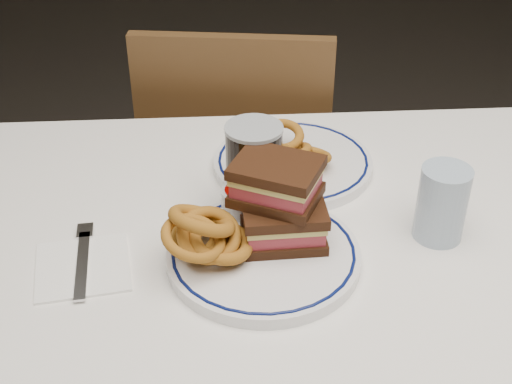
{
  "coord_description": "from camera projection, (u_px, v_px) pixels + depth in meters",
  "views": [
    {
      "loc": [
        -0.19,
        -0.76,
        1.38
      ],
      "look_at": [
        -0.13,
        0.04,
        0.84
      ],
      "focal_mm": 50.0,
      "sensor_mm": 36.0,
      "label": 1
    }
  ],
  "objects": [
    {
      "name": "ketchup_ramekin",
      "position": [
        242.0,
        198.0,
        1.05
      ],
      "size": [
        0.06,
        0.06,
        0.04
      ],
      "color": "white",
      "rests_on": "main_plate"
    },
    {
      "name": "dining_table",
      "position": [
        348.0,
        312.0,
        1.06
      ],
      "size": [
        1.27,
        0.87,
        0.75
      ],
      "color": "white",
      "rests_on": "floor"
    },
    {
      "name": "napkin_fork",
      "position": [
        83.0,
        265.0,
        0.98
      ],
      "size": [
        0.14,
        0.17,
        0.01
      ],
      "color": "white",
      "rests_on": "dining_table"
    },
    {
      "name": "water_glass",
      "position": [
        442.0,
        204.0,
        1.01
      ],
      "size": [
        0.07,
        0.07,
        0.11
      ],
      "primitive_type": "cylinder",
      "color": "#97ACC3",
      "rests_on": "dining_table"
    },
    {
      "name": "reuben_sandwich",
      "position": [
        280.0,
        202.0,
        0.97
      ],
      "size": [
        0.14,
        0.13,
        0.12
      ],
      "color": "black",
      "rests_on": "main_plate"
    },
    {
      "name": "onion_rings_main",
      "position": [
        204.0,
        234.0,
        0.96
      ],
      "size": [
        0.13,
        0.13,
        0.11
      ],
      "color": "brown",
      "rests_on": "main_plate"
    },
    {
      "name": "beer_mug",
      "position": [
        256.0,
        168.0,
        1.05
      ],
      "size": [
        0.12,
        0.09,
        0.14
      ],
      "color": "black",
      "rests_on": "dining_table"
    },
    {
      "name": "main_plate",
      "position": [
        263.0,
        255.0,
        0.98
      ],
      "size": [
        0.27,
        0.27,
        0.02
      ],
      "color": "white",
      "rests_on": "dining_table"
    },
    {
      "name": "onion_rings_far",
      "position": [
        295.0,
        151.0,
        1.16
      ],
      "size": [
        0.12,
        0.12,
        0.07
      ],
      "color": "brown",
      "rests_on": "far_plate"
    },
    {
      "name": "far_plate",
      "position": [
        293.0,
        163.0,
        1.18
      ],
      "size": [
        0.26,
        0.26,
        0.02
      ],
      "color": "white",
      "rests_on": "dining_table"
    },
    {
      "name": "chair_far",
      "position": [
        239.0,
        178.0,
        1.67
      ],
      "size": [
        0.45,
        0.45,
        0.87
      ],
      "color": "#452E16",
      "rests_on": "floor"
    }
  ]
}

